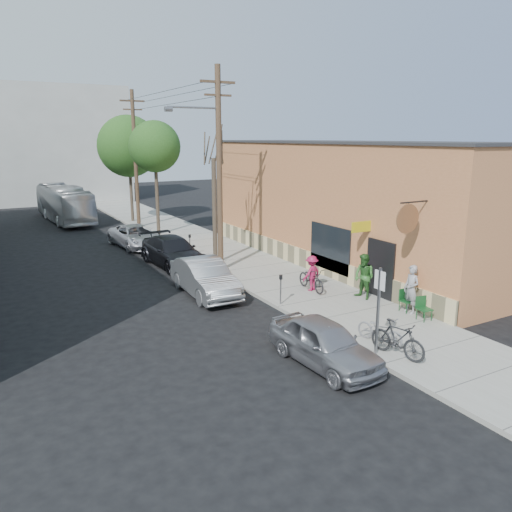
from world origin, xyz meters
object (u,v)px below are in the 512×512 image
car_0 (324,343)px  bus (64,204)px  patron_grey (411,289)px  parked_bike_a (398,339)px  sign_post (378,303)px  tree_leafy_mid (155,147)px  parked_bike_b (380,330)px  utility_pole_near (218,166)px  parking_meter_near (281,285)px  cyclist (312,273)px  patio_chair_a (407,301)px  car_2 (173,252)px  tree_leafy_far (129,146)px  tree_bare (215,212)px  patio_chair_b (424,309)px  patron_green (364,277)px  car_3 (136,236)px  car_1 (205,277)px  parking_meter_far (190,241)px

car_0 → bus: (-2.52, 32.15, 0.76)m
patron_grey → parked_bike_a: bearing=-47.6°
sign_post → tree_leafy_mid: size_ratio=0.36×
parked_bike_b → utility_pole_near: bearing=80.0°
parking_meter_near → cyclist: cyclist is taller
parking_meter_near → patio_chair_a: size_ratio=1.41×
utility_pole_near → patron_grey: bearing=-68.5°
parking_meter_near → car_2: bearing=99.5°
tree_leafy_far → car_0: tree_leafy_far is taller
tree_bare → patio_chair_b: tree_bare is taller
parked_bike_b → bus: 32.38m
cyclist → car_0: (-3.84, -6.07, -0.23)m
tree_leafy_far → car_0: 29.35m
patron_green → bus: bus is taller
patron_grey → car_2: 13.12m
tree_bare → parked_bike_a: 13.73m
patron_grey → car_3: patron_grey is taller
utility_pole_near → tree_bare: utility_pole_near is taller
tree_leafy_far → cyclist: size_ratio=5.32×
patio_chair_b → patron_grey: (0.15, 0.85, 0.51)m
patron_green → cyclist: patron_green is taller
patron_grey → cyclist: patron_grey is taller
patio_chair_a → parked_bike_b: 3.53m
sign_post → car_2: size_ratio=0.52×
car_1 → sign_post: bearing=-74.3°
utility_pole_near → bus: (-4.28, 20.93, -3.94)m
patio_chair_b → bus: bearing=113.2°
tree_leafy_far → sign_post: bearing=-90.9°
utility_pole_near → car_2: bearing=121.9°
tree_leafy_mid → patron_grey: 21.29m
parked_bike_b → car_1: 8.51m
car_3 → tree_leafy_mid: bearing=43.5°
patio_chair_a → parked_bike_a: (-3.32, -2.84, 0.13)m
patio_chair_a → car_3: size_ratio=0.18×
cyclist → car_2: bearing=-79.5°
sign_post → cyclist: (2.11, 6.47, -0.89)m
parking_meter_near → car_3: 14.46m
patron_green → parked_bike_a: size_ratio=1.00×
parking_meter_far → tree_bare: size_ratio=0.22×
sign_post → patio_chair_b: (3.60, 1.34, -1.24)m
parking_meter_near → patio_chair_a: 4.98m
cyclist → bus: (-6.36, 26.08, 0.53)m
tree_leafy_mid → cyclist: bearing=-84.1°
bus → car_3: bearing=-83.4°
patio_chair_a → patron_grey: patron_grey is taller
parked_bike_a → car_0: (-2.14, 0.89, -0.02)m
car_1 → bus: size_ratio=0.46×
car_1 → car_3: (0.17, 11.25, -0.10)m
sign_post → parked_bike_b: sign_post is taller
parking_meter_near → parked_bike_a: parking_meter_near is taller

